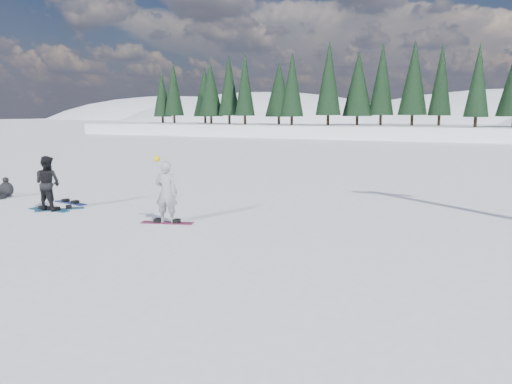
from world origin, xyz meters
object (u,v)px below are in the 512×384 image
(seated_rider, at_px, (5,190))
(snowboard_loose_c, at_px, (70,203))
(snowboarder_man, at_px, (48,183))
(snowboard_loose_a, at_px, (60,209))
(snowboarder_woman, at_px, (166,192))

(seated_rider, xyz_separation_m, snowboard_loose_c, (3.08, 0.12, -0.28))
(snowboarder_man, distance_m, seated_rider, 3.65)
(snowboarder_man, xyz_separation_m, snowboard_loose_a, (0.23, 0.20, -0.87))
(snowboarder_man, xyz_separation_m, snowboard_loose_c, (-0.34, 1.23, -0.87))
(seated_rider, bearing_deg, snowboarder_man, -16.52)
(snowboarder_woman, xyz_separation_m, snowboard_loose_c, (-4.90, 1.21, -0.89))
(snowboarder_man, distance_m, snowboard_loose_c, 1.54)
(snowboard_loose_c, bearing_deg, seated_rider, -167.07)
(snowboard_loose_c, bearing_deg, snowboarder_woman, -3.14)
(snowboarder_woman, distance_m, snowboard_loose_c, 5.13)
(snowboard_loose_a, bearing_deg, snowboarder_man, 172.13)
(snowboarder_woman, xyz_separation_m, snowboard_loose_a, (-4.33, 0.19, -0.89))
(snowboard_loose_c, bearing_deg, snowboarder_man, -63.98)
(snowboard_loose_c, relative_size, snowboard_loose_a, 1.00)
(snowboarder_woman, bearing_deg, seated_rider, -20.40)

